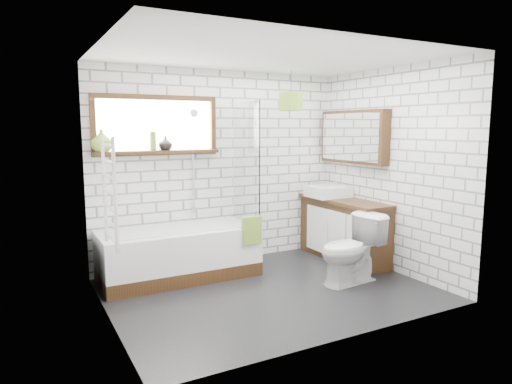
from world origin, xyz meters
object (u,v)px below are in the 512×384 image
bathtub (179,253)px  toilet (351,249)px  vanity (343,229)px  basin (328,191)px  pendant (291,102)px

bathtub → toilet: toilet is taller
vanity → basin: size_ratio=2.78×
bathtub → pendant: pendant is taller
basin → pendant: pendant is taller
bathtub → basin: basin is taller
bathtub → pendant: 2.36m
bathtub → basin: size_ratio=3.52×
basin → toilet: size_ratio=0.66×
basin → pendant: size_ratio=1.70×
bathtub → pendant: bearing=-2.2°
basin → pendant: 1.35m
vanity → bathtub: bearing=171.5°
basin → pendant: (-0.63, -0.01, 1.20)m
bathtub → toilet: bearing=-33.8°
bathtub → basin: 2.23m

